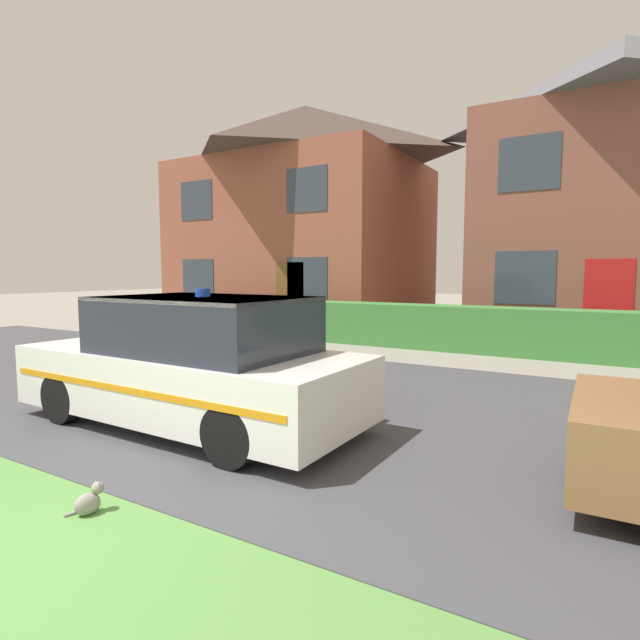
% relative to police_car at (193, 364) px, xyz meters
% --- Properties ---
extents(road_strip, '(28.00, 6.71, 0.01)m').
position_rel_police_car_xyz_m(road_strip, '(0.98, 1.65, -0.73)').
color(road_strip, '#424247').
rests_on(road_strip, ground).
extents(lawn_verge, '(28.00, 1.82, 0.01)m').
position_rel_police_car_xyz_m(lawn_verge, '(0.98, -2.62, -0.73)').
color(lawn_verge, '#568C42').
rests_on(lawn_verge, ground).
extents(garden_hedge, '(15.04, 0.88, 1.03)m').
position_rel_police_car_xyz_m(garden_hedge, '(-0.08, 7.22, -0.22)').
color(garden_hedge, '#3D7F38').
rests_on(garden_hedge, ground).
extents(police_car, '(4.26, 1.79, 1.60)m').
position_rel_police_car_xyz_m(police_car, '(0.00, 0.00, 0.00)').
color(police_car, black).
rests_on(police_car, road_strip).
extents(cat, '(0.20, 0.25, 0.24)m').
position_rel_police_car_xyz_m(cat, '(0.89, -1.98, -0.64)').
color(cat, gray).
rests_on(cat, ground).
extents(house_left, '(8.37, 7.13, 7.88)m').
position_rel_police_car_xyz_m(house_left, '(-5.90, 11.83, 3.28)').
color(house_left, '#93513D').
rests_on(house_left, ground).
extents(house_right, '(7.02, 6.13, 8.04)m').
position_rel_police_car_xyz_m(house_right, '(4.13, 11.79, 3.36)').
color(house_right, brown).
rests_on(house_right, ground).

